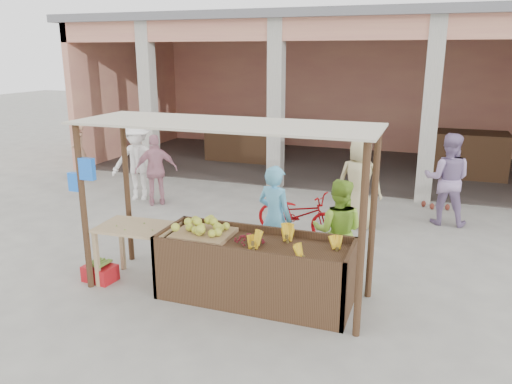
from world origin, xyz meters
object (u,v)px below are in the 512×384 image
at_px(fruit_stall, 255,272).
at_px(red_crate, 100,273).
at_px(vendor_blue, 275,215).
at_px(vendor_green, 338,229).
at_px(motorcycle, 298,213).
at_px(side_table, 137,235).

xyz_separation_m(fruit_stall, red_crate, (-2.34, -0.24, -0.28)).
height_order(vendor_blue, vendor_green, vendor_blue).
xyz_separation_m(fruit_stall, vendor_green, (0.94, 0.93, 0.42)).
distance_m(vendor_blue, vendor_green, 0.99).
bearing_deg(vendor_blue, motorcycle, -70.06).
xyz_separation_m(vendor_green, motorcycle, (-1.00, 1.59, -0.37)).
bearing_deg(vendor_green, red_crate, 16.08).
relative_size(red_crate, vendor_blue, 0.26).
distance_m(vendor_green, motorcycle, 1.91).
relative_size(side_table, red_crate, 2.45).
bearing_deg(side_table, fruit_stall, 0.09).
xyz_separation_m(side_table, vendor_green, (2.70, 1.02, 0.08)).
distance_m(fruit_stall, motorcycle, 2.52).
distance_m(fruit_stall, vendor_green, 1.38).
distance_m(side_table, vendor_blue, 2.05).
xyz_separation_m(side_table, motorcycle, (1.69, 2.61, -0.29)).
relative_size(vendor_green, motorcycle, 0.96).
height_order(side_table, red_crate, side_table).
distance_m(fruit_stall, side_table, 1.79).
bearing_deg(vendor_green, vendor_blue, -9.90).
bearing_deg(fruit_stall, vendor_green, 44.93).
bearing_deg(side_table, vendor_blue, 30.70).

